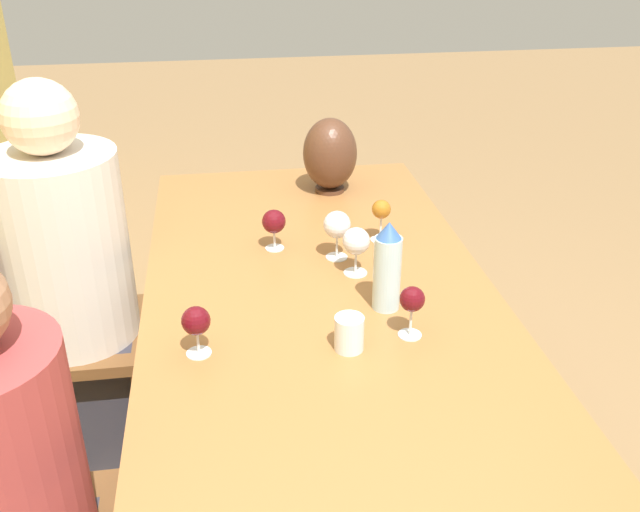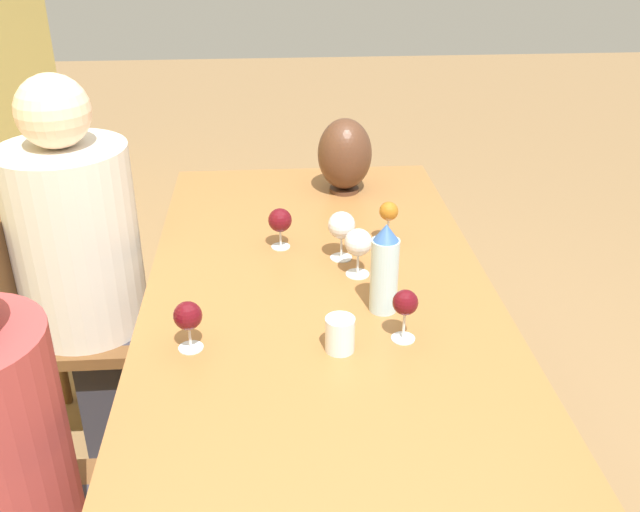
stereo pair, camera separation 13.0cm
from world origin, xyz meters
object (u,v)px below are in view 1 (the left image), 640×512
Objects in this scene: wine_glass_5 at (381,211)px; water_bottle at (387,267)px; person_far at (74,274)px; person_near at (12,492)px; wine_glass_3 at (412,301)px; chair_far at (58,329)px; wine_glass_0 at (274,222)px; water_tumbler at (349,333)px; wine_glass_2 at (356,242)px; wine_glass_4 at (337,225)px; wine_glass_1 at (196,322)px; vase at (330,154)px.

water_bottle is at bearing 169.18° from wine_glass_5.
person_near is at bearing 179.97° from person_far.
wine_glass_3 is 0.16× the size of chair_far.
person_near is at bearing 142.12° from wine_glass_0.
chair_far is at bearing 59.08° from wine_glass_3.
wine_glass_3 is at bearing -78.06° from water_tumbler.
wine_glass_0 is at bearing -95.13° from chair_far.
wine_glass_2 is at bearing -13.40° from water_tumbler.
wine_glass_2 is (0.38, -0.09, 0.06)m from water_tumbler.
water_bottle is at bearing -165.13° from wine_glass_4.
person_far is at bearing -0.03° from person_near.
person_near reaches higher than water_tumbler.
person_far is at bearing 72.99° from wine_glass_2.
wine_glass_5 is 1.12m from chair_far.
wine_glass_0 is at bearing -37.88° from person_near.
person_far reaches higher than wine_glass_1.
wine_glass_0 is at bearing -95.78° from person_far.
chair_far is at bearing 5.26° from person_near.
wine_glass_3 is (-0.99, -0.05, -0.04)m from vase.
water_bottle reaches higher than wine_glass_1.
water_tumbler is (-0.18, 0.13, -0.08)m from water_bottle.
water_bottle is 0.19× the size of person_far.
wine_glass_2 reaches higher than wine_glass_3.
wine_glass_3 is 1.23m from chair_far.
wine_glass_5 is at bearing -4.99° from wine_glass_3.
water_bottle is 0.15m from wine_glass_3.
wine_glass_0 is 0.61m from wine_glass_3.
chair_far is at bearing 87.07° from wine_glass_5.
wine_glass_2 is (-0.65, 0.03, -0.04)m from vase.
wine_glass_0 is (-0.45, 0.25, -0.05)m from vase.
wine_glass_4 is at bearing 13.86° from wine_glass_3.
vase is at bearing -68.16° from chair_far.
wine_glass_4 is 0.19m from wine_glass_5.
vase is 0.54m from wine_glass_4.
water_tumbler is 0.82m from person_near.
vase is (0.84, 0.02, 0.02)m from water_bottle.
wine_glass_3 is (-0.34, -0.07, -0.00)m from wine_glass_2.
vase is 2.00× the size of wine_glass_3.
wine_glass_0 is 1.01× the size of wine_glass_1.
vase reaches higher than wine_glass_2.
vase is 0.65m from wine_glass_2.
vase reaches higher than wine_glass_0.
wine_glass_0 is (0.40, 0.26, -0.03)m from water_bottle.
water_bottle is 0.91× the size of vase.
vase reaches higher than chair_far.
person_near is (-1.26, 0.88, -0.26)m from vase.
person_far is at bearing -90.00° from chair_far.
vase is at bearing -34.90° from person_near.
water_tumbler is 0.65× the size of wine_glass_3.
person_near is 0.88m from person_far.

